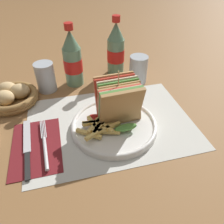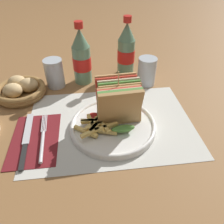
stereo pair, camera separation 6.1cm
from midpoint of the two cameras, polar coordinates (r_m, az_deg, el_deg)
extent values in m
plane|color=olive|center=(0.62, -0.85, -4.07)|extent=(4.00, 4.00, 0.00)
cube|color=silver|center=(0.63, -3.20, -2.99)|extent=(0.47, 0.33, 0.00)
cylinder|color=white|center=(0.61, -2.37, -3.65)|extent=(0.24, 0.24, 0.01)
torus|color=white|center=(0.61, -2.39, -3.16)|extent=(0.24, 0.24, 0.01)
cube|color=tan|center=(0.56, -0.16, 1.14)|extent=(0.12, 0.04, 0.11)
cube|color=#518E3D|center=(0.57, -0.46, 1.52)|extent=(0.12, 0.04, 0.11)
cube|color=beige|center=(0.58, -0.74, 1.89)|extent=(0.12, 0.04, 0.11)
cube|color=red|center=(0.58, -1.02, 2.24)|extent=(0.12, 0.04, 0.11)
cube|color=tan|center=(0.59, -1.29, 2.59)|extent=(0.12, 0.04, 0.11)
ellipsoid|color=#518E3D|center=(0.57, 0.59, -4.19)|extent=(0.06, 0.02, 0.02)
cube|color=tan|center=(0.59, -0.65, 2.04)|extent=(0.12, 0.04, 0.11)
cube|color=#518E3D|center=(0.59, -0.93, 2.74)|extent=(0.12, 0.04, 0.11)
cube|color=beige|center=(0.60, -1.20, 3.41)|extent=(0.12, 0.04, 0.11)
cube|color=red|center=(0.60, -1.47, 4.08)|extent=(0.12, 0.04, 0.11)
cube|color=tan|center=(0.61, -1.73, 4.73)|extent=(0.12, 0.04, 0.11)
ellipsoid|color=#518E3D|center=(0.61, -0.66, -0.94)|extent=(0.06, 0.02, 0.02)
cylinder|color=tan|center=(0.58, -0.99, 4.15)|extent=(0.00, 0.00, 0.15)
cube|color=#E5C166|center=(0.59, -7.37, -4.08)|extent=(0.03, 0.04, 0.01)
cube|color=#E5C166|center=(0.59, -4.89, -3.91)|extent=(0.05, 0.03, 0.01)
cube|color=#E5C166|center=(0.57, -3.83, -5.32)|extent=(0.06, 0.03, 0.01)
cube|color=#E5C166|center=(0.57, -9.16, -5.75)|extent=(0.06, 0.05, 0.01)
cube|color=#E5C166|center=(0.59, -8.10, -3.09)|extent=(0.02, 0.05, 0.01)
cube|color=#E5C166|center=(0.58, -7.19, -3.19)|extent=(0.06, 0.06, 0.01)
cube|color=#E5C166|center=(0.59, -7.72, -2.88)|extent=(0.06, 0.01, 0.01)
cube|color=#E5C166|center=(0.57, -6.22, -3.97)|extent=(0.05, 0.05, 0.01)
cube|color=#E5C166|center=(0.58, -6.23, -3.55)|extent=(0.05, 0.06, 0.01)
cube|color=#E5C166|center=(0.58, -5.08, -3.53)|extent=(0.04, 0.06, 0.01)
cube|color=#E5C166|center=(0.56, -7.92, -5.98)|extent=(0.05, 0.03, 0.01)
cube|color=#E5C166|center=(0.59, -8.57, -2.84)|extent=(0.05, 0.01, 0.01)
cube|color=#E5C166|center=(0.58, -5.89, -3.33)|extent=(0.06, 0.05, 0.01)
cube|color=#E5C166|center=(0.57, -3.82, -4.13)|extent=(0.07, 0.03, 0.01)
ellipsoid|color=maroon|center=(0.61, -7.64, -1.71)|extent=(0.04, 0.03, 0.01)
cube|color=maroon|center=(0.61, -21.94, -8.38)|extent=(0.12, 0.20, 0.00)
cylinder|color=silver|center=(0.58, -19.96, -10.16)|extent=(0.02, 0.11, 0.01)
cylinder|color=silver|center=(0.64, -20.72, -4.45)|extent=(0.01, 0.07, 0.00)
cylinder|color=silver|center=(0.64, -20.37, -4.39)|extent=(0.01, 0.07, 0.00)
cylinder|color=silver|center=(0.64, -20.02, -4.32)|extent=(0.01, 0.07, 0.00)
cylinder|color=silver|center=(0.64, -19.67, -4.26)|extent=(0.01, 0.07, 0.00)
cube|color=black|center=(0.57, -24.20, -12.80)|extent=(0.02, 0.08, 0.00)
cube|color=silver|center=(0.64, -23.93, -5.75)|extent=(0.03, 0.13, 0.00)
cylinder|color=slate|center=(0.80, -12.26, 11.44)|extent=(0.06, 0.06, 0.13)
cylinder|color=red|center=(0.79, -12.32, 11.86)|extent=(0.07, 0.07, 0.05)
cone|color=slate|center=(0.76, -13.28, 17.95)|extent=(0.06, 0.06, 0.06)
cylinder|color=red|center=(0.75, -13.77, 20.88)|extent=(0.03, 0.03, 0.02)
cylinder|color=slate|center=(0.85, -1.12, 14.19)|extent=(0.06, 0.06, 0.13)
cylinder|color=red|center=(0.85, -1.13, 14.60)|extent=(0.07, 0.07, 0.05)
cone|color=slate|center=(0.82, -1.21, 20.39)|extent=(0.06, 0.06, 0.06)
cylinder|color=red|center=(0.81, -1.25, 23.16)|extent=(0.03, 0.03, 0.02)
cylinder|color=silver|center=(0.80, 4.69, 10.90)|extent=(0.06, 0.06, 0.10)
cylinder|color=black|center=(0.81, 4.61, 9.64)|extent=(0.06, 0.06, 0.06)
cylinder|color=silver|center=(0.79, -19.12, 8.53)|extent=(0.06, 0.06, 0.10)
cylinder|color=black|center=(0.81, -18.64, 6.55)|extent=(0.06, 0.06, 0.04)
cylinder|color=olive|center=(0.79, -26.53, 2.61)|extent=(0.15, 0.15, 0.01)
torus|color=olive|center=(0.79, -26.68, 3.03)|extent=(0.16, 0.16, 0.02)
torus|color=olive|center=(0.78, -26.90, 3.68)|extent=(0.16, 0.16, 0.02)
ellipsoid|color=tan|center=(0.77, -25.09, 4.90)|extent=(0.06, 0.05, 0.05)
ellipsoid|color=tan|center=(0.80, -27.74, 5.21)|extent=(0.06, 0.05, 0.05)
ellipsoid|color=tan|center=(0.76, -28.49, 3.16)|extent=(0.06, 0.05, 0.05)
camera|label=1|loc=(0.03, -92.86, -2.29)|focal=35.00mm
camera|label=2|loc=(0.03, 87.14, 2.29)|focal=35.00mm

